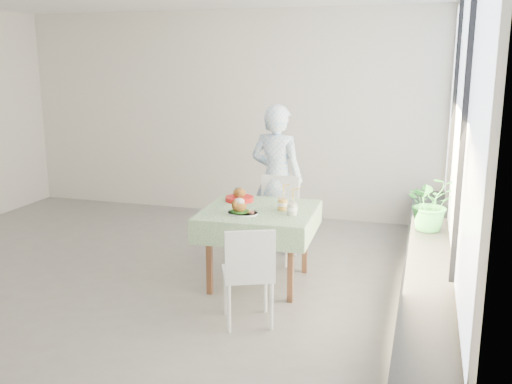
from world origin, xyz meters
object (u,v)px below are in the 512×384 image
(cafe_table, at_px, (259,237))
(chair_near, at_px, (248,293))
(diner, at_px, (277,179))
(juice_cup_orange, at_px, (283,203))
(potted_plant, at_px, (431,203))
(chair_far, at_px, (275,235))
(main_dish, at_px, (241,209))

(cafe_table, xyz_separation_m, chair_near, (0.16, -0.87, -0.20))
(diner, xyz_separation_m, juice_cup_orange, (0.31, -0.94, -0.02))
(potted_plant, bearing_deg, cafe_table, -159.04)
(juice_cup_orange, bearing_deg, cafe_table, -173.03)
(cafe_table, xyz_separation_m, juice_cup_orange, (0.22, 0.03, 0.35))
(cafe_table, distance_m, chair_far, 0.72)
(chair_near, xyz_separation_m, potted_plant, (1.41, 1.47, 0.51))
(diner, relative_size, juice_cup_orange, 5.66)
(main_dish, xyz_separation_m, juice_cup_orange, (0.33, 0.24, 0.02))
(main_dish, bearing_deg, potted_plant, 25.94)
(main_dish, bearing_deg, juice_cup_orange, 36.22)
(chair_near, distance_m, juice_cup_orange, 1.05)
(diner, bearing_deg, main_dish, 98.74)
(chair_near, height_order, diner, diner)
(diner, xyz_separation_m, main_dish, (-0.03, -1.18, -0.04))
(chair_far, distance_m, juice_cup_orange, 0.89)
(diner, bearing_deg, potted_plant, 177.67)
(chair_near, distance_m, diner, 1.94)
(diner, bearing_deg, chair_near, 107.66)
(juice_cup_orange, bearing_deg, chair_near, -93.94)
(cafe_table, relative_size, chair_far, 1.20)
(main_dish, relative_size, potted_plant, 0.53)
(cafe_table, height_order, potted_plant, potted_plant)
(cafe_table, distance_m, main_dish, 0.41)
(chair_far, height_order, potted_plant, potted_plant)
(chair_far, bearing_deg, potted_plant, -3.42)
(main_dish, bearing_deg, chair_far, 84.60)
(juice_cup_orange, bearing_deg, potted_plant, 23.05)
(cafe_table, distance_m, diner, 1.04)
(cafe_table, bearing_deg, juice_cup_orange, 6.97)
(cafe_table, height_order, chair_far, chair_far)
(cafe_table, distance_m, potted_plant, 1.71)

